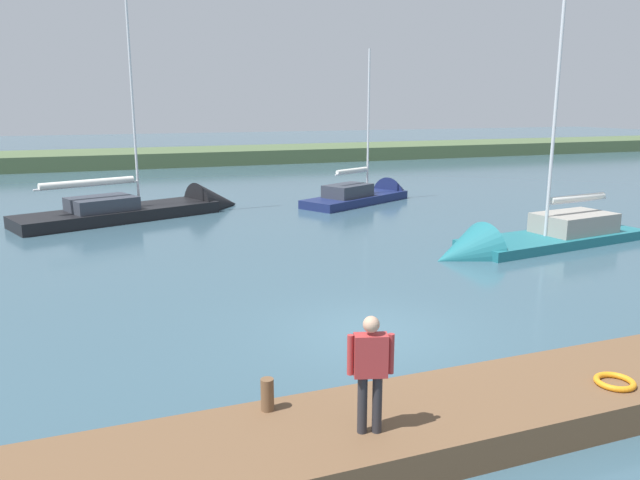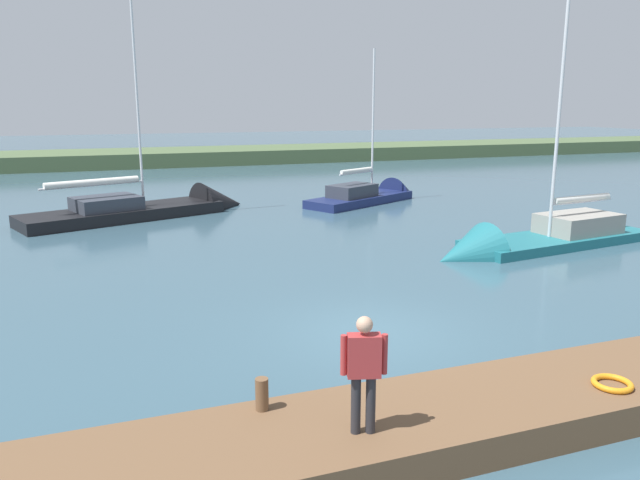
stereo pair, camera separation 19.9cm
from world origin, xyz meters
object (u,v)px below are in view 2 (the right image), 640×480
life_ring_buoy (612,384)px  sailboat_mid_channel (377,197)px  mooring_post_near (262,394)px  sailboat_far_left (162,211)px  person_on_dock (364,366)px  sailboat_near_dock (526,245)px

life_ring_buoy → sailboat_mid_channel: bearing=-105.8°
mooring_post_near → sailboat_far_left: size_ratio=0.04×
sailboat_far_left → sailboat_mid_channel: bearing=-17.9°
mooring_post_near → life_ring_buoy: bearing=167.7°
mooring_post_near → person_on_dock: bearing=136.0°
mooring_post_near → sailboat_near_dock: 15.31m
person_on_dock → sailboat_far_left: bearing=18.2°
person_on_dock → life_ring_buoy: bearing=-74.4°
mooring_post_near → sailboat_mid_channel: bearing=-119.4°
mooring_post_near → sailboat_far_left: 20.97m
sailboat_far_left → person_on_dock: bearing=-108.9°
mooring_post_near → life_ring_buoy: mooring_post_near is taller
sailboat_near_dock → sailboat_far_left: bearing=-53.0°
life_ring_buoy → sailboat_mid_channel: 23.54m
life_ring_buoy → person_on_dock: bearing=-1.2°
mooring_post_near → person_on_dock: (-1.17, 1.13, 0.75)m
sailboat_far_left → sailboat_near_dock: sailboat_far_left is taller
sailboat_near_dock → sailboat_mid_channel: (0.15, -12.19, 0.03)m
mooring_post_near → sailboat_near_dock: sailboat_near_dock is taller
sailboat_mid_channel → person_on_dock: bearing=-143.0°
sailboat_far_left → sailboat_mid_channel: (-11.39, -0.46, 0.01)m
sailboat_near_dock → sailboat_mid_channel: sailboat_near_dock is taller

